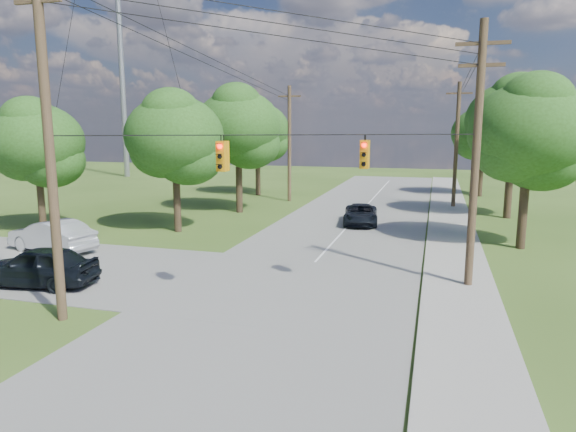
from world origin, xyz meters
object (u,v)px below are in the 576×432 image
(pole_sw, at_px, (48,135))
(pole_north_w, at_px, (289,143))
(pole_ne, at_px, (476,153))
(car_cross_dark, at_px, (37,266))
(car_main_north, at_px, (361,214))
(pole_north_e, at_px, (456,144))
(car_cross_silver, at_px, (52,236))

(pole_sw, xyz_separation_m, pole_north_w, (-0.40, 29.60, -1.10))
(pole_sw, height_order, pole_ne, pole_sw)
(car_cross_dark, relative_size, car_main_north, 1.03)
(pole_sw, height_order, pole_north_e, pole_sw)
(pole_ne, xyz_separation_m, pole_north_e, (-0.00, 22.00, -0.34))
(pole_north_w, relative_size, car_main_north, 2.11)
(pole_sw, relative_size, pole_ne, 1.14)
(pole_north_w, distance_m, car_cross_dark, 27.30)
(pole_ne, relative_size, pole_north_w, 1.05)
(pole_sw, distance_m, pole_ne, 15.51)
(pole_sw, bearing_deg, pole_north_w, 90.77)
(pole_ne, bearing_deg, pole_north_w, 122.29)
(pole_ne, height_order, car_cross_silver, pole_ne)
(pole_sw, xyz_separation_m, car_main_north, (7.29, 20.16, -5.54))
(pole_ne, height_order, pole_north_w, pole_ne)
(pole_ne, relative_size, car_main_north, 2.21)
(pole_north_e, xyz_separation_m, car_main_north, (-6.21, -9.44, -4.44))
(pole_ne, bearing_deg, pole_north_e, 90.00)
(pole_ne, distance_m, pole_north_w, 26.03)
(pole_sw, bearing_deg, pole_north_e, 65.48)
(car_cross_dark, xyz_separation_m, car_cross_silver, (-3.63, 5.07, 0.01))
(pole_sw, height_order, car_cross_silver, pole_sw)
(car_cross_dark, bearing_deg, car_cross_silver, -152.44)
(car_cross_silver, height_order, car_main_north, car_cross_silver)
(pole_sw, distance_m, pole_north_w, 29.62)
(pole_north_e, distance_m, car_main_north, 12.14)
(pole_ne, distance_m, car_cross_dark, 18.24)
(car_cross_silver, bearing_deg, pole_sw, 55.36)
(car_cross_dark, bearing_deg, pole_north_e, 139.61)
(pole_north_e, relative_size, pole_north_w, 1.00)
(pole_ne, height_order, pole_north_e, pole_ne)
(pole_north_w, relative_size, car_cross_silver, 1.96)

